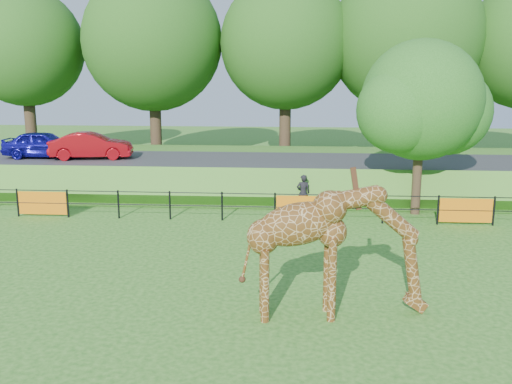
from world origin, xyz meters
TOP-DOWN VIEW (x-y plane):
  - ground at (0.00, 0.00)m, footprint 90.00×90.00m
  - giraffe at (3.74, -0.33)m, footprint 4.39×1.34m
  - perimeter_fence at (0.00, 8.00)m, footprint 28.07×0.10m
  - embankment at (0.00, 15.50)m, footprint 40.00×9.00m
  - road at (0.00, 14.00)m, footprint 40.00×5.00m
  - car_blue at (-9.45, 13.78)m, footprint 3.86×1.61m
  - car_red at (-7.05, 13.64)m, footprint 4.01×1.98m
  - visitor at (3.07, 9.76)m, footprint 0.58×0.43m
  - tree_east at (7.60, 9.63)m, footprint 5.40×4.71m
  - bg_tree_line at (1.89, 22.00)m, footprint 37.30×8.80m

SIDE VIEW (x-z plane):
  - ground at x=0.00m, z-range 0.00..0.00m
  - perimeter_fence at x=0.00m, z-range 0.00..1.10m
  - embankment at x=0.00m, z-range 0.00..1.30m
  - visitor at x=3.07m, z-range 0.00..1.49m
  - road at x=0.00m, z-range 1.30..1.42m
  - giraffe at x=3.74m, z-range 0.00..3.09m
  - car_red at x=-7.05m, z-range 1.42..2.68m
  - car_blue at x=-9.45m, z-range 1.42..2.72m
  - tree_east at x=7.60m, z-range 0.90..7.66m
  - bg_tree_line at x=1.89m, z-range 1.28..13.10m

